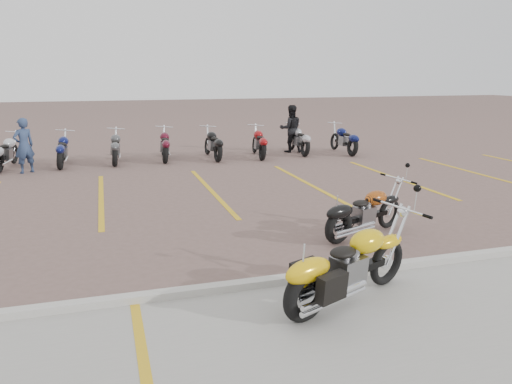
{
  "coord_description": "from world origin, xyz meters",
  "views": [
    {
      "loc": [
        -2.53,
        -8.2,
        2.92
      ],
      "look_at": [
        0.13,
        0.53,
        0.75
      ],
      "focal_mm": 35.0,
      "sensor_mm": 36.0,
      "label": 1
    }
  ],
  "objects_px": {
    "flame_cruiser": "(362,215)",
    "person_a": "(24,146)",
    "person_b": "(291,129)",
    "yellow_cruiser": "(345,269)"
  },
  "relations": [
    {
      "from": "yellow_cruiser",
      "to": "flame_cruiser",
      "type": "relative_size",
      "value": 1.13
    },
    {
      "from": "yellow_cruiser",
      "to": "person_a",
      "type": "height_order",
      "value": "person_a"
    },
    {
      "from": "person_a",
      "to": "flame_cruiser",
      "type": "bearing_deg",
      "value": 97.14
    },
    {
      "from": "yellow_cruiser",
      "to": "person_b",
      "type": "bearing_deg",
      "value": 48.93
    },
    {
      "from": "person_b",
      "to": "person_a",
      "type": "bearing_deg",
      "value": 15.7
    },
    {
      "from": "flame_cruiser",
      "to": "person_a",
      "type": "distance_m",
      "value": 10.73
    },
    {
      "from": "yellow_cruiser",
      "to": "person_a",
      "type": "relative_size",
      "value": 1.31
    },
    {
      "from": "person_a",
      "to": "person_b",
      "type": "xyz_separation_m",
      "value": [
        9.08,
        1.51,
        0.06
      ]
    },
    {
      "from": "person_a",
      "to": "person_b",
      "type": "height_order",
      "value": "person_b"
    },
    {
      "from": "yellow_cruiser",
      "to": "flame_cruiser",
      "type": "bearing_deg",
      "value": 33.55
    }
  ]
}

